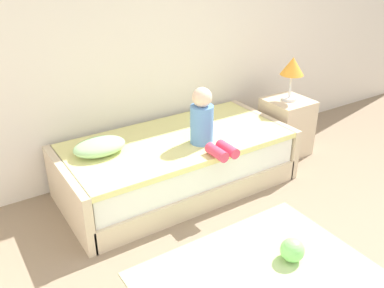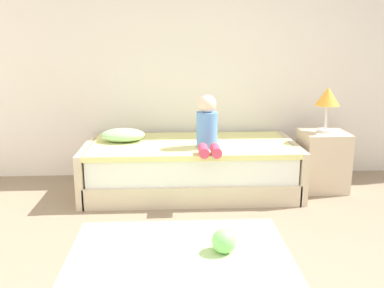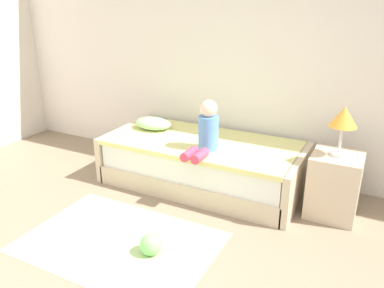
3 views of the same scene
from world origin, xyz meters
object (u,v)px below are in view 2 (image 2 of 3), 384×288
at_px(bed, 191,167).
at_px(pillow, 123,135).
at_px(child_figure, 207,127).
at_px(toy_ball, 224,241).
at_px(nightstand, 323,161).
at_px(table_lamp, 328,99).

distance_m(bed, pillow, 0.76).
bearing_deg(pillow, child_figure, -21.67).
height_order(pillow, toy_ball, pillow).
height_order(nightstand, child_figure, child_figure).
xyz_separation_m(child_figure, pillow, (-0.83, 0.33, -0.14)).
relative_size(nightstand, toy_ball, 3.39).
bearing_deg(bed, nightstand, -0.71).
xyz_separation_m(nightstand, child_figure, (-1.20, -0.21, 0.40)).
bearing_deg(toy_ball, nightstand, 47.73).
height_order(table_lamp, toy_ball, table_lamp).
relative_size(table_lamp, child_figure, 0.88).
distance_m(table_lamp, child_figure, 1.24).
bearing_deg(pillow, table_lamp, -3.29).
bearing_deg(nightstand, table_lamp, 0.00).
bearing_deg(table_lamp, toy_ball, -132.27).
bearing_deg(bed, toy_ball, -82.28).
bearing_deg(bed, table_lamp, -0.71).
distance_m(bed, toy_ball, 1.33).
bearing_deg(nightstand, child_figure, -170.03).
height_order(bed, table_lamp, table_lamp).
distance_m(nightstand, pillow, 2.05).
distance_m(pillow, toy_ball, 1.72).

